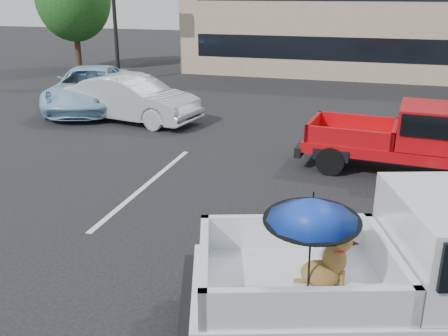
{
  "coord_description": "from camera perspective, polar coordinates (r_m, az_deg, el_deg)",
  "views": [
    {
      "loc": [
        1.63,
        -7.51,
        4.13
      ],
      "look_at": [
        -0.62,
        0.07,
        1.3
      ],
      "focal_mm": 40.0,
      "sensor_mm": 36.0,
      "label": 1
    }
  ],
  "objects": [
    {
      "name": "blue_suv",
      "position": [
        19.01,
        -15.06,
        8.78
      ],
      "size": [
        4.05,
        5.89,
        1.5
      ],
      "primitive_type": "imported",
      "rotation": [
        0.0,
        0.0,
        0.32
      ],
      "color": "#97C2E2",
      "rests_on": "ground"
    },
    {
      "name": "ground",
      "position": [
        8.73,
        3.81,
        -8.61
      ],
      "size": [
        90.0,
        90.0,
        0.0
      ],
      "primitive_type": "plane",
      "color": "black",
      "rests_on": "ground"
    },
    {
      "name": "motel_building",
      "position": [
        28.52,
        18.05,
        16.92
      ],
      "size": [
        20.4,
        8.4,
        6.3
      ],
      "color": "tan",
      "rests_on": "ground"
    },
    {
      "name": "stripe_left",
      "position": [
        11.36,
        -8.79,
        -1.87
      ],
      "size": [
        0.12,
        5.0,
        0.01
      ],
      "primitive_type": "cube",
      "color": "silver",
      "rests_on": "ground"
    },
    {
      "name": "silver_pickup",
      "position": [
        6.62,
        23.76,
        -9.9
      ],
      "size": [
        6.02,
        3.6,
        2.06
      ],
      "rotation": [
        0.0,
        0.0,
        0.31
      ],
      "color": "black",
      "rests_on": "ground"
    },
    {
      "name": "red_pickup",
      "position": [
        12.48,
        21.86,
        3.26
      ],
      "size": [
        5.16,
        2.21,
        1.65
      ],
      "rotation": [
        0.0,
        0.0,
        -0.09
      ],
      "color": "black",
      "rests_on": "ground"
    },
    {
      "name": "silver_sedan",
      "position": [
        16.83,
        -10.41,
        7.79
      ],
      "size": [
        4.79,
        2.45,
        1.51
      ],
      "primitive_type": "imported",
      "rotation": [
        0.0,
        0.0,
        1.38
      ],
      "color": "#B5B8BD",
      "rests_on": "ground"
    },
    {
      "name": "stripe_right",
      "position": [
        10.46,
        22.68,
        -5.18
      ],
      "size": [
        0.12,
        5.0,
        0.01
      ],
      "primitive_type": "cube",
      "color": "silver",
      "rests_on": "ground"
    }
  ]
}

